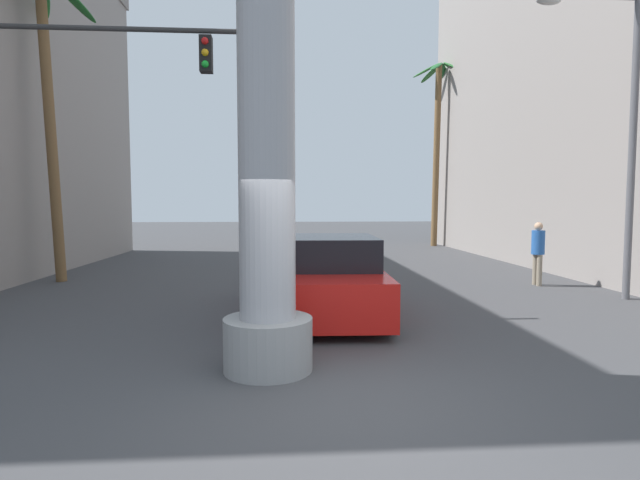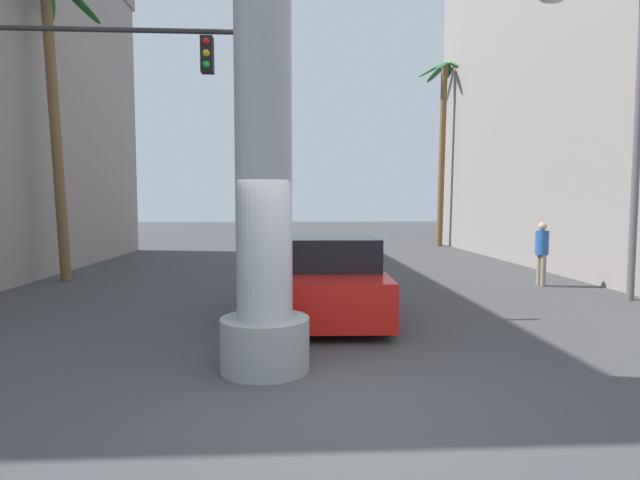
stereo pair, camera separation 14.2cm
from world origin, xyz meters
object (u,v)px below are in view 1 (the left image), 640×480
at_px(palm_tree_far_right, 438,131).
at_px(street_lamp, 618,115).
at_px(traffic_light_mast, 43,106).
at_px(palm_tree_mid_left, 47,73).
at_px(car_lead, 327,277).
at_px(pedestrian_mid_right, 538,249).

bearing_deg(palm_tree_far_right, street_lamp, -91.54).
xyz_separation_m(street_lamp, traffic_light_mast, (-12.15, -0.69, -0.10)).
distance_m(traffic_light_mast, palm_tree_far_right, 19.81).
relative_size(traffic_light_mast, palm_tree_mid_left, 0.70).
bearing_deg(traffic_light_mast, palm_tree_far_right, 50.50).
distance_m(traffic_light_mast, palm_tree_mid_left, 4.99).
distance_m(car_lead, palm_tree_mid_left, 9.98).
height_order(traffic_light_mast, palm_tree_far_right, palm_tree_far_right).
bearing_deg(pedestrian_mid_right, street_lamp, -71.04).
distance_m(car_lead, palm_tree_far_right, 17.68).
height_order(car_lead, palm_tree_mid_left, palm_tree_mid_left).
bearing_deg(palm_tree_far_right, palm_tree_mid_left, -142.84).
bearing_deg(car_lead, pedestrian_mid_right, 25.56).
xyz_separation_m(car_lead, palm_tree_far_right, (7.04, 15.35, 5.24)).
height_order(palm_tree_far_right, pedestrian_mid_right, palm_tree_far_right).
relative_size(car_lead, palm_tree_far_right, 0.56).
bearing_deg(palm_tree_mid_left, palm_tree_far_right, 37.16).
distance_m(traffic_light_mast, car_lead, 6.46).
height_order(car_lead, palm_tree_far_right, palm_tree_far_right).
bearing_deg(palm_tree_mid_left, street_lamp, -14.50).
xyz_separation_m(palm_tree_mid_left, palm_tree_far_right, (14.38, 10.90, 0.16)).
distance_m(palm_tree_mid_left, palm_tree_far_right, 18.05).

